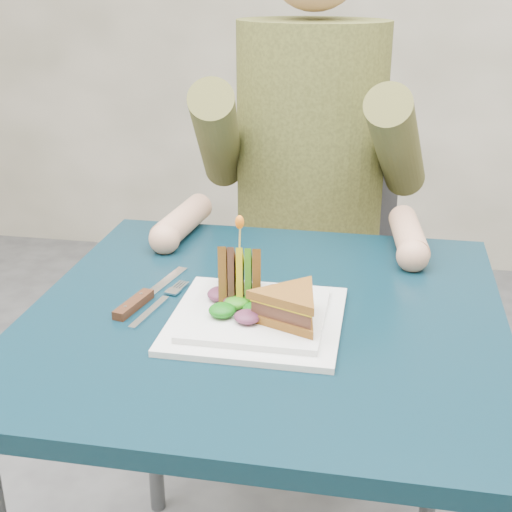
% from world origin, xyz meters
% --- Properties ---
extents(table, '(0.75, 0.75, 0.73)m').
position_xyz_m(table, '(0.00, 0.00, 0.65)').
color(table, black).
rests_on(table, ground).
extents(chair, '(0.42, 0.40, 0.93)m').
position_xyz_m(chair, '(0.00, 0.70, 0.54)').
color(chair, '#47474C').
rests_on(chair, ground).
extents(diner, '(0.54, 0.59, 0.74)m').
position_xyz_m(diner, '(-0.00, 0.59, 0.91)').
color(diner, '#4B4C22').
rests_on(diner, chair).
extents(plate, '(0.26, 0.26, 0.02)m').
position_xyz_m(plate, '(-0.01, -0.04, 0.74)').
color(plate, white).
rests_on(plate, table).
extents(sandwich_flat, '(0.17, 0.17, 0.05)m').
position_xyz_m(sandwich_flat, '(0.05, -0.07, 0.78)').
color(sandwich_flat, brown).
rests_on(sandwich_flat, plate).
extents(sandwich_upright, '(0.09, 0.15, 0.15)m').
position_xyz_m(sandwich_upright, '(-0.04, 0.00, 0.78)').
color(sandwich_upright, brown).
rests_on(sandwich_upright, plate).
extents(fork, '(0.05, 0.18, 0.01)m').
position_xyz_m(fork, '(-0.17, -0.02, 0.73)').
color(fork, silver).
rests_on(fork, table).
extents(knife, '(0.06, 0.22, 0.02)m').
position_xyz_m(knife, '(-0.20, -0.01, 0.74)').
color(knife, silver).
rests_on(knife, table).
extents(toothpick, '(0.01, 0.01, 0.06)m').
position_xyz_m(toothpick, '(-0.04, 0.00, 0.85)').
color(toothpick, tan).
rests_on(toothpick, sandwich_upright).
extents(toothpick_frill, '(0.01, 0.01, 0.02)m').
position_xyz_m(toothpick_frill, '(-0.04, 0.00, 0.88)').
color(toothpick_frill, orange).
rests_on(toothpick_frill, sandwich_upright).
extents(lettuce_spill, '(0.15, 0.13, 0.02)m').
position_xyz_m(lettuce_spill, '(-0.00, -0.03, 0.76)').
color(lettuce_spill, '#337A14').
rests_on(lettuce_spill, plate).
extents(onion_ring, '(0.04, 0.04, 0.02)m').
position_xyz_m(onion_ring, '(0.01, -0.04, 0.77)').
color(onion_ring, '#9E4C7A').
rests_on(onion_ring, plate).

